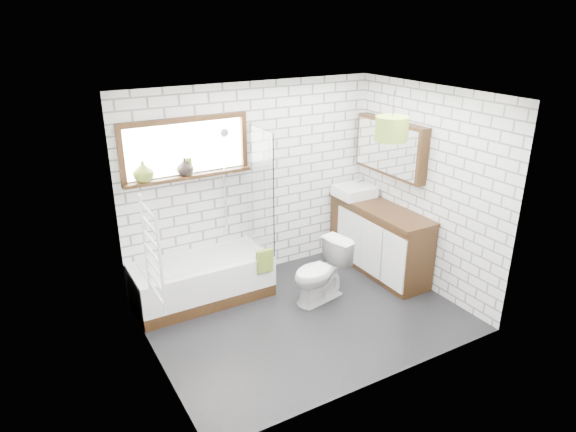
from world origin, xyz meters
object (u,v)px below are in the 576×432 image
vanity (379,239)px  toilet (321,272)px  basin (354,191)px  pendant (392,129)px  bathtub (202,280)px

vanity → toilet: 1.13m
toilet → basin: bearing=115.2°
basin → toilet: size_ratio=0.66×
basin → pendant: 1.64m
bathtub → vanity: (2.32, -0.45, 0.20)m
vanity → toilet: (-1.09, -0.26, -0.09)m
vanity → basin: (-0.06, 0.50, 0.53)m
basin → pendant: bearing=-110.3°
pendant → basin: bearing=69.7°
vanity → toilet: vanity is taller
bathtub → toilet: toilet is taller
bathtub → vanity: vanity is taller
bathtub → toilet: (1.23, -0.71, 0.11)m
bathtub → toilet: size_ratio=2.19×
basin → pendant: (-0.42, -1.13, 1.11)m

